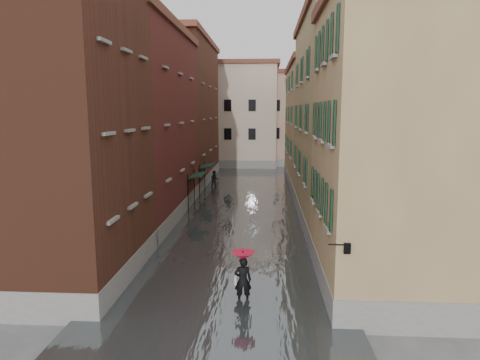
% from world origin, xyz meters
% --- Properties ---
extents(ground, '(120.00, 120.00, 0.00)m').
position_xyz_m(ground, '(0.00, 0.00, 0.00)').
color(ground, '#59595B').
rests_on(ground, ground).
extents(floodwater, '(10.00, 60.00, 0.20)m').
position_xyz_m(floodwater, '(0.00, 13.00, 0.10)').
color(floodwater, '#4F5557').
rests_on(floodwater, ground).
extents(building_left_near, '(6.00, 8.00, 13.00)m').
position_xyz_m(building_left_near, '(-7.00, -2.00, 6.50)').
color(building_left_near, brown).
rests_on(building_left_near, ground).
extents(building_left_mid, '(6.00, 14.00, 12.50)m').
position_xyz_m(building_left_mid, '(-7.00, 9.00, 6.25)').
color(building_left_mid, '#56201B').
rests_on(building_left_mid, ground).
extents(building_left_far, '(6.00, 16.00, 14.00)m').
position_xyz_m(building_left_far, '(-7.00, 24.00, 7.00)').
color(building_left_far, brown).
rests_on(building_left_far, ground).
extents(building_right_near, '(6.00, 8.00, 11.50)m').
position_xyz_m(building_right_near, '(7.00, -2.00, 5.75)').
color(building_right_near, '#A67D55').
rests_on(building_right_near, ground).
extents(building_right_mid, '(6.00, 14.00, 13.00)m').
position_xyz_m(building_right_mid, '(7.00, 9.00, 6.50)').
color(building_right_mid, tan).
rests_on(building_right_mid, ground).
extents(building_right_far, '(6.00, 16.00, 11.50)m').
position_xyz_m(building_right_far, '(7.00, 24.00, 5.75)').
color(building_right_far, '#A67D55').
rests_on(building_right_far, ground).
extents(building_end_cream, '(12.00, 9.00, 13.00)m').
position_xyz_m(building_end_cream, '(-3.00, 38.00, 6.50)').
color(building_end_cream, beige).
rests_on(building_end_cream, ground).
extents(building_end_pink, '(10.00, 9.00, 12.00)m').
position_xyz_m(building_end_pink, '(6.00, 40.00, 6.00)').
color(building_end_pink, '#C8A38D').
rests_on(building_end_pink, ground).
extents(awning_near, '(1.09, 2.81, 2.80)m').
position_xyz_m(awning_near, '(-3.49, 12.33, 2.46)').
color(awning_near, black).
rests_on(awning_near, ground).
extents(awning_far, '(1.09, 3.23, 2.80)m').
position_xyz_m(awning_far, '(-3.48, 17.95, 2.47)').
color(awning_far, black).
rests_on(awning_far, ground).
extents(wall_lantern, '(0.71, 0.22, 0.35)m').
position_xyz_m(wall_lantern, '(4.33, -6.00, 3.01)').
color(wall_lantern, black).
rests_on(wall_lantern, ground).
extents(window_planters, '(0.59, 5.93, 0.84)m').
position_xyz_m(window_planters, '(4.12, -1.95, 3.51)').
color(window_planters, '#9E4533').
rests_on(window_planters, ground).
extents(pedestrian_main, '(0.94, 0.94, 2.06)m').
position_xyz_m(pedestrian_main, '(0.86, -3.88, 1.23)').
color(pedestrian_main, black).
rests_on(pedestrian_main, ground).
extents(pedestrian_far, '(1.03, 0.90, 1.78)m').
position_xyz_m(pedestrian_far, '(-3.08, 20.14, 0.89)').
color(pedestrian_far, black).
rests_on(pedestrian_far, ground).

